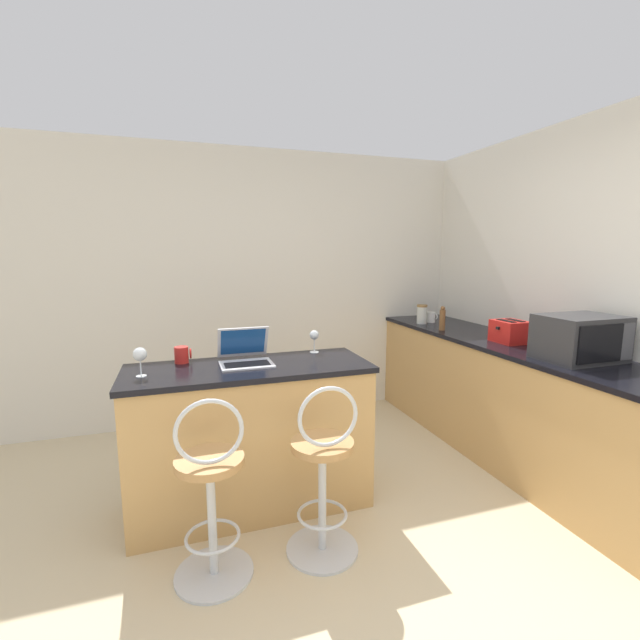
{
  "coord_description": "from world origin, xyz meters",
  "views": [
    {
      "loc": [
        -0.81,
        -1.68,
        1.64
      ],
      "look_at": [
        0.37,
        1.89,
        1.04
      ],
      "focal_mm": 24.0,
      "sensor_mm": 36.0,
      "label": 1
    }
  ],
  "objects_px": {
    "bar_stool_far": "(323,476)",
    "microwave": "(580,338)",
    "pepper_mill": "(442,319)",
    "storage_jar": "(422,314)",
    "wine_glass_tall": "(140,355)",
    "bar_stool_near": "(211,495)",
    "wine_glass_short": "(314,336)",
    "toaster": "(510,332)",
    "mug_red": "(182,355)",
    "laptop": "(245,354)",
    "mug_white": "(431,317)"
  },
  "relations": [
    {
      "from": "bar_stool_far",
      "to": "microwave",
      "type": "bearing_deg",
      "value": 1.36
    },
    {
      "from": "pepper_mill",
      "to": "storage_jar",
      "type": "xyz_separation_m",
      "value": [
        0.02,
        0.37,
        -0.01
      ]
    },
    {
      "from": "pepper_mill",
      "to": "wine_glass_tall",
      "type": "height_order",
      "value": "pepper_mill"
    },
    {
      "from": "microwave",
      "to": "wine_glass_tall",
      "type": "height_order",
      "value": "microwave"
    },
    {
      "from": "bar_stool_far",
      "to": "wine_glass_tall",
      "type": "bearing_deg",
      "value": 149.66
    },
    {
      "from": "bar_stool_far",
      "to": "pepper_mill",
      "type": "relative_size",
      "value": 4.43
    },
    {
      "from": "bar_stool_near",
      "to": "wine_glass_tall",
      "type": "relative_size",
      "value": 5.77
    },
    {
      "from": "bar_stool_near",
      "to": "microwave",
      "type": "height_order",
      "value": "microwave"
    },
    {
      "from": "storage_jar",
      "to": "wine_glass_tall",
      "type": "relative_size",
      "value": 1.1
    },
    {
      "from": "bar_stool_near",
      "to": "wine_glass_short",
      "type": "height_order",
      "value": "wine_glass_short"
    },
    {
      "from": "toaster",
      "to": "mug_red",
      "type": "relative_size",
      "value": 2.29
    },
    {
      "from": "microwave",
      "to": "toaster",
      "type": "xyz_separation_m",
      "value": [
        -0.03,
        0.59,
        -0.06
      ]
    },
    {
      "from": "microwave",
      "to": "mug_red",
      "type": "relative_size",
      "value": 4.8
    },
    {
      "from": "bar_stool_near",
      "to": "laptop",
      "type": "distance_m",
      "value": 0.9
    },
    {
      "from": "mug_white",
      "to": "wine_glass_short",
      "type": "xyz_separation_m",
      "value": [
        -1.51,
        -0.87,
        0.06
      ]
    },
    {
      "from": "pepper_mill",
      "to": "storage_jar",
      "type": "relative_size",
      "value": 1.18
    },
    {
      "from": "laptop",
      "to": "microwave",
      "type": "distance_m",
      "value": 2.18
    },
    {
      "from": "toaster",
      "to": "mug_red",
      "type": "height_order",
      "value": "toaster"
    },
    {
      "from": "mug_red",
      "to": "bar_stool_near",
      "type": "bearing_deg",
      "value": -82.51
    },
    {
      "from": "wine_glass_short",
      "to": "mug_red",
      "type": "distance_m",
      "value": 0.89
    },
    {
      "from": "laptop",
      "to": "microwave",
      "type": "height_order",
      "value": "microwave"
    },
    {
      "from": "bar_stool_far",
      "to": "mug_red",
      "type": "bearing_deg",
      "value": 131.34
    },
    {
      "from": "laptop",
      "to": "toaster",
      "type": "distance_m",
      "value": 2.06
    },
    {
      "from": "wine_glass_short",
      "to": "wine_glass_tall",
      "type": "distance_m",
      "value": 1.14
    },
    {
      "from": "toaster",
      "to": "storage_jar",
      "type": "bearing_deg",
      "value": 100.02
    },
    {
      "from": "mug_red",
      "to": "storage_jar",
      "type": "bearing_deg",
      "value": 20.42
    },
    {
      "from": "bar_stool_far",
      "to": "wine_glass_short",
      "type": "xyz_separation_m",
      "value": [
        0.2,
        0.79,
        0.6
      ]
    },
    {
      "from": "pepper_mill",
      "to": "storage_jar",
      "type": "distance_m",
      "value": 0.37
    },
    {
      "from": "wine_glass_short",
      "to": "wine_glass_tall",
      "type": "bearing_deg",
      "value": -167.11
    },
    {
      "from": "microwave",
      "to": "storage_jar",
      "type": "distance_m",
      "value": 1.6
    },
    {
      "from": "bar_stool_far",
      "to": "pepper_mill",
      "type": "distance_m",
      "value": 2.09
    },
    {
      "from": "toaster",
      "to": "mug_red",
      "type": "xyz_separation_m",
      "value": [
        -2.44,
        0.15,
        -0.03
      ]
    },
    {
      "from": "wine_glass_tall",
      "to": "microwave",
      "type": "bearing_deg",
      "value": -10.36
    },
    {
      "from": "toaster",
      "to": "pepper_mill",
      "type": "relative_size",
      "value": 1.09
    },
    {
      "from": "wine_glass_short",
      "to": "toaster",
      "type": "bearing_deg",
      "value": -5.88
    },
    {
      "from": "wine_glass_short",
      "to": "wine_glass_tall",
      "type": "xyz_separation_m",
      "value": [
        -1.11,
        -0.25,
        0.01
      ]
    },
    {
      "from": "bar_stool_near",
      "to": "laptop",
      "type": "xyz_separation_m",
      "value": [
        0.28,
        0.66,
        0.54
      ]
    },
    {
      "from": "microwave",
      "to": "mug_red",
      "type": "xyz_separation_m",
      "value": [
        -2.47,
        0.74,
        -0.09
      ]
    },
    {
      "from": "bar_stool_near",
      "to": "toaster",
      "type": "xyz_separation_m",
      "value": [
        2.34,
        0.63,
        0.57
      ]
    },
    {
      "from": "toaster",
      "to": "wine_glass_tall",
      "type": "height_order",
      "value": "toaster"
    },
    {
      "from": "bar_stool_far",
      "to": "toaster",
      "type": "relative_size",
      "value": 4.06
    },
    {
      "from": "bar_stool_near",
      "to": "mug_red",
      "type": "height_order",
      "value": "mug_red"
    },
    {
      "from": "bar_stool_near",
      "to": "pepper_mill",
      "type": "height_order",
      "value": "pepper_mill"
    },
    {
      "from": "wine_glass_tall",
      "to": "mug_red",
      "type": "height_order",
      "value": "wine_glass_tall"
    },
    {
      "from": "microwave",
      "to": "pepper_mill",
      "type": "height_order",
      "value": "microwave"
    },
    {
      "from": "bar_stool_far",
      "to": "microwave",
      "type": "relative_size",
      "value": 1.93
    },
    {
      "from": "pepper_mill",
      "to": "wine_glass_short",
      "type": "distance_m",
      "value": 1.44
    },
    {
      "from": "bar_stool_far",
      "to": "microwave",
      "type": "height_order",
      "value": "microwave"
    },
    {
      "from": "bar_stool_near",
      "to": "bar_stool_far",
      "type": "xyz_separation_m",
      "value": [
        0.58,
        0.0,
        0.0
      ]
    },
    {
      "from": "microwave",
      "to": "wine_glass_tall",
      "type": "distance_m",
      "value": 2.74
    }
  ]
}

